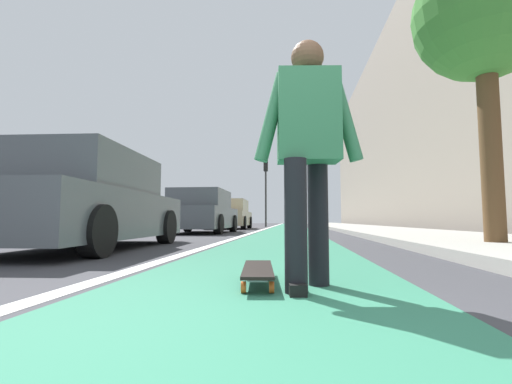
{
  "coord_description": "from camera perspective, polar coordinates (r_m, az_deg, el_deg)",
  "views": [
    {
      "loc": [
        -0.87,
        -0.23,
        0.44
      ],
      "look_at": [
        8.05,
        0.73,
        1.16
      ],
      "focal_mm": 24.54,
      "sensor_mm": 36.0,
      "label": 1
    }
  ],
  "objects": [
    {
      "name": "skater_person",
      "position": [
        2.34,
        8.43,
        7.7
      ],
      "size": [
        0.48,
        0.72,
        1.64
      ],
      "color": "black",
      "rests_on": "ground"
    },
    {
      "name": "lane_stripe_white",
      "position": [
        20.92,
        2.23,
        -5.8
      ],
      "size": [
        52.0,
        0.16,
        0.01
      ],
      "primitive_type": "cube",
      "color": "silver",
      "rests_on": "ground"
    },
    {
      "name": "building_facade",
      "position": [
        24.42,
        21.18,
        9.4
      ],
      "size": [
        40.0,
        1.2,
        12.44
      ],
      "primitive_type": "cube",
      "color": "gray",
      "rests_on": "ground"
    },
    {
      "name": "parked_car_far",
      "position": [
        17.97,
        -4.37,
        -3.74
      ],
      "size": [
        4.47,
        2.08,
        1.48
      ],
      "color": "tan",
      "rests_on": "ground"
    },
    {
      "name": "parked_car_near",
      "position": [
        5.98,
        -25.78,
        -1.64
      ],
      "size": [
        4.2,
        2.01,
        1.47
      ],
      "color": "#4C5156",
      "rests_on": "ground"
    },
    {
      "name": "parked_car_mid",
      "position": [
        12.27,
        -8.9,
        -3.32
      ],
      "size": [
        4.04,
        2.01,
        1.47
      ],
      "color": "#4C5156",
      "rests_on": "ground"
    },
    {
      "name": "bike_lane_paint",
      "position": [
        24.87,
        5.6,
        -5.6
      ],
      "size": [
        56.0,
        2.08,
        0.0
      ],
      "primitive_type": "cube",
      "color": "#2D7256",
      "rests_on": "ground"
    },
    {
      "name": "ground_plane",
      "position": [
        10.88,
        4.94,
        -6.91
      ],
      "size": [
        80.0,
        80.0,
        0.0
      ],
      "primitive_type": "plane",
      "color": "#38383D"
    },
    {
      "name": "sidewalk_curb",
      "position": [
        19.15,
        15.99,
        -5.55
      ],
      "size": [
        52.0,
        3.2,
        0.13
      ],
      "primitive_type": "cube",
      "color": "#9E9B93",
      "rests_on": "ground"
    },
    {
      "name": "street_tree_near",
      "position": [
        6.8,
        33.1,
        22.86
      ],
      "size": [
        2.01,
        2.01,
        4.56
      ],
      "color": "brown",
      "rests_on": "ground"
    },
    {
      "name": "traffic_light",
      "position": [
        23.36,
        1.6,
        1.92
      ],
      "size": [
        0.33,
        0.28,
        4.5
      ],
      "color": "#2D2D2D",
      "rests_on": "ground"
    },
    {
      "name": "skateboard",
      "position": [
        2.48,
        0.31,
        -12.65
      ],
      "size": [
        0.86,
        0.28,
        0.11
      ],
      "color": "orange",
      "rests_on": "ground"
    }
  ]
}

